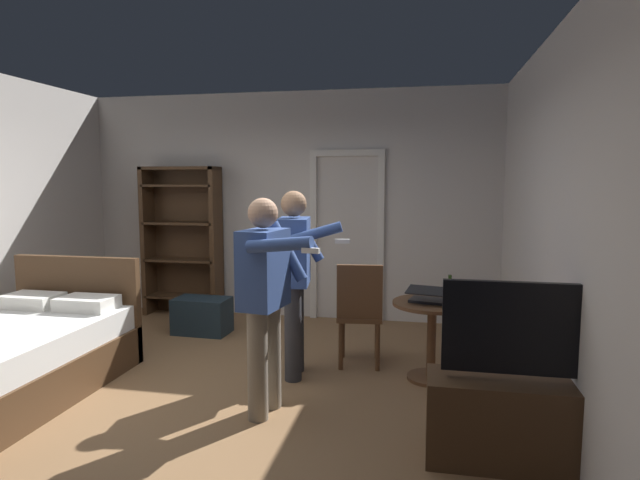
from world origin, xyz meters
TOP-DOWN VIEW (x-y plane):
  - ground_plane at (0.00, 0.00)m, footprint 5.83×5.83m
  - wall_back at (0.00, 2.71)m, footprint 5.49×0.12m
  - wall_right at (2.69, 0.00)m, footprint 0.12×5.54m
  - doorway_frame at (0.77, 2.63)m, footprint 0.93×0.08m
  - bed at (-1.60, -0.26)m, footprint 1.32×2.06m
  - bookshelf at (-1.37, 2.49)m, footprint 1.02×0.32m
  - tv_flatscreen at (2.33, -0.56)m, footprint 1.14×0.40m
  - side_table at (1.80, 0.77)m, footprint 0.69×0.69m
  - laptop at (1.76, 0.72)m, footprint 0.39×0.39m
  - bottle_on_table at (1.94, 0.69)m, footprint 0.06×0.06m
  - wooden_chair at (1.14, 0.96)m, footprint 0.46×0.46m
  - person_blue_shirt at (0.57, -0.17)m, footprint 0.65×0.64m
  - person_striped_shirt at (0.60, 0.63)m, footprint 0.68×0.59m
  - suitcase_dark at (-0.77, 1.69)m, footprint 0.64×0.40m

SIDE VIEW (x-z plane):
  - ground_plane at x=0.00m, z-range 0.00..0.00m
  - suitcase_dark at x=-0.77m, z-range 0.00..0.41m
  - bed at x=-1.60m, z-range -0.21..0.81m
  - tv_flatscreen at x=2.33m, z-range -0.24..0.92m
  - side_table at x=1.80m, z-range 0.13..0.83m
  - wooden_chair at x=1.14m, z-range 0.05..1.04m
  - laptop at x=1.76m, z-range 0.68..0.83m
  - bottle_on_table at x=1.94m, z-range 0.68..0.94m
  - person_blue_shirt at x=0.57m, z-range 0.12..1.75m
  - person_striped_shirt at x=0.60m, z-range 0.13..1.79m
  - bookshelf at x=-1.37m, z-range 0.08..2.00m
  - doorway_frame at x=0.77m, z-range 0.16..2.29m
  - wall_back at x=0.00m, z-range 0.00..2.86m
  - wall_right at x=2.69m, z-range 0.00..2.86m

